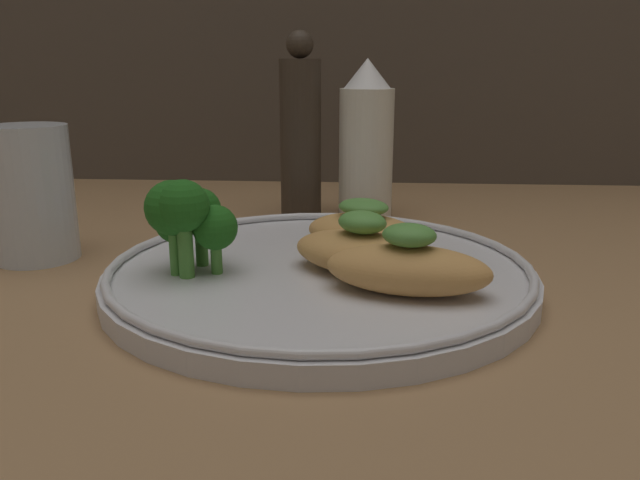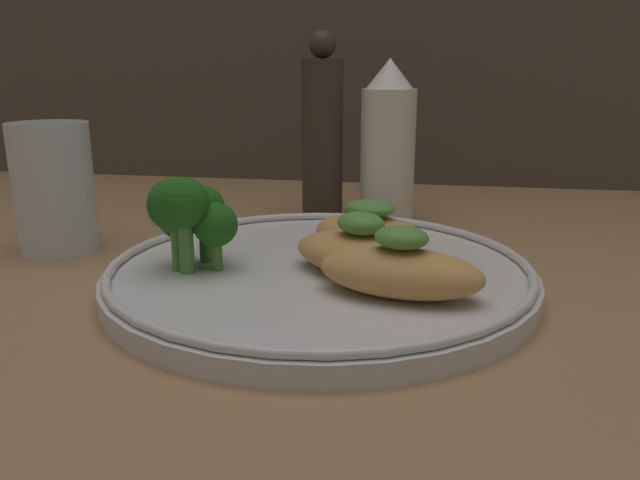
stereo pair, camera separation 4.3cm
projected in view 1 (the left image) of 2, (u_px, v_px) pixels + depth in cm
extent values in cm
cube|color=#936D47|center=(320.00, 293.00, 44.09)|extent=(180.00, 180.00, 1.00)
cylinder|color=silver|center=(320.00, 277.00, 43.76)|extent=(29.75, 29.75, 1.40)
torus|color=silver|center=(320.00, 263.00, 43.49)|extent=(29.15, 29.15, 0.60)
ellipsoid|color=tan|center=(408.00, 270.00, 38.37)|extent=(10.97, 6.72, 3.00)
ellipsoid|color=#518E3D|center=(409.00, 235.00, 37.77)|extent=(3.75, 3.23, 1.41)
ellipsoid|color=tan|center=(362.00, 253.00, 42.23)|extent=(11.38, 9.59, 2.76)
ellipsoid|color=#518E3D|center=(362.00, 222.00, 41.65)|extent=(4.25, 3.96, 1.51)
ellipsoid|color=tan|center=(363.00, 233.00, 47.28)|extent=(10.42, 8.78, 2.78)
ellipsoid|color=#518E3D|center=(363.00, 207.00, 46.74)|extent=(4.80, 4.42, 1.22)
cylinder|color=#4C8E38|center=(216.00, 258.00, 42.11)|extent=(0.77, 0.77, 2.14)
sphere|color=#1E5B19|center=(215.00, 227.00, 41.54)|extent=(3.05, 3.05, 3.05)
cylinder|color=#4C8E38|center=(202.00, 244.00, 43.83)|extent=(0.86, 0.86, 3.00)
sphere|color=#1E5B19|center=(200.00, 209.00, 43.14)|extent=(2.98, 2.98, 2.98)
cylinder|color=#4C8E38|center=(178.00, 253.00, 42.88)|extent=(1.06, 1.06, 2.36)
sphere|color=#1E5B19|center=(176.00, 222.00, 42.29)|extent=(2.85, 2.85, 2.85)
cylinder|color=#4C8E38|center=(175.00, 251.00, 41.70)|extent=(0.79, 0.79, 3.32)
sphere|color=#1E5B19|center=(172.00, 208.00, 40.91)|extent=(3.68, 3.68, 3.68)
cylinder|color=#4C8E38|center=(186.00, 251.00, 41.13)|extent=(1.01, 1.01, 3.66)
sphere|color=#1E5B19|center=(183.00, 206.00, 40.31)|extent=(3.44, 3.44, 3.44)
cylinder|color=silver|center=(366.00, 155.00, 61.80)|extent=(5.35, 5.35, 12.90)
cone|color=white|center=(368.00, 73.00, 59.68)|extent=(4.54, 4.54, 2.84)
cylinder|color=#382D23|center=(301.00, 141.00, 61.85)|extent=(4.08, 4.08, 15.65)
sphere|color=#382D23|center=(300.00, 44.00, 59.39)|extent=(2.65, 2.65, 2.65)
cylinder|color=silver|center=(32.00, 194.00, 48.90)|extent=(6.39, 6.39, 10.65)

